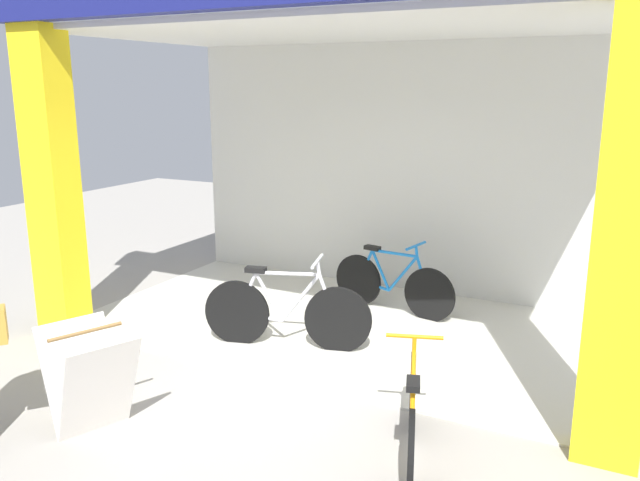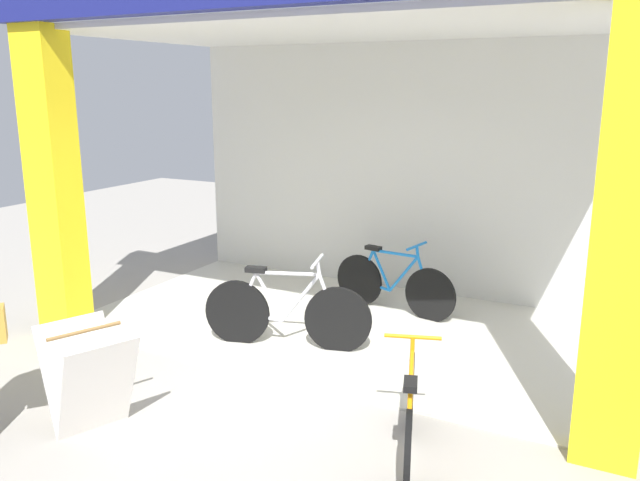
{
  "view_description": "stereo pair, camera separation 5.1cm",
  "coord_description": "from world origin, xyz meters",
  "px_view_note": "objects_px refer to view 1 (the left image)",
  "views": [
    {
      "loc": [
        2.73,
        -4.65,
        2.62
      ],
      "look_at": [
        0.0,
        0.78,
        1.15
      ],
      "focal_mm": 36.18,
      "sensor_mm": 36.0,
      "label": 1
    },
    {
      "loc": [
        2.78,
        -4.62,
        2.62
      ],
      "look_at": [
        0.0,
        0.78,
        1.15
      ],
      "focal_mm": 36.18,
      "sensor_mm": 36.0,
      "label": 2
    }
  ],
  "objects_px": {
    "bicycle_inside_1": "(392,284)",
    "sandwich_board_sign": "(90,381)",
    "bicycle_parked_0": "(412,416)",
    "bicycle_inside_0": "(286,312)"
  },
  "relations": [
    {
      "from": "bicycle_parked_0",
      "to": "sandwich_board_sign",
      "type": "relative_size",
      "value": 1.63
    },
    {
      "from": "bicycle_parked_0",
      "to": "bicycle_inside_1",
      "type": "bearing_deg",
      "value": 113.05
    },
    {
      "from": "bicycle_inside_1",
      "to": "bicycle_parked_0",
      "type": "relative_size",
      "value": 1.07
    },
    {
      "from": "bicycle_inside_1",
      "to": "bicycle_inside_0",
      "type": "bearing_deg",
      "value": -111.58
    },
    {
      "from": "bicycle_inside_0",
      "to": "bicycle_inside_1",
      "type": "xyz_separation_m",
      "value": [
        0.59,
        1.48,
        -0.03
      ]
    },
    {
      "from": "bicycle_inside_1",
      "to": "bicycle_parked_0",
      "type": "bearing_deg",
      "value": -66.95
    },
    {
      "from": "bicycle_inside_1",
      "to": "sandwich_board_sign",
      "type": "distance_m",
      "value": 3.74
    },
    {
      "from": "bicycle_inside_0",
      "to": "bicycle_inside_1",
      "type": "height_order",
      "value": "bicycle_inside_0"
    },
    {
      "from": "sandwich_board_sign",
      "to": "bicycle_inside_1",
      "type": "bearing_deg",
      "value": 72.39
    },
    {
      "from": "bicycle_inside_1",
      "to": "sandwich_board_sign",
      "type": "bearing_deg",
      "value": -107.61
    }
  ]
}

